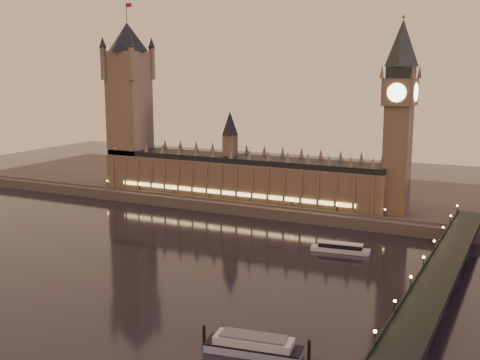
% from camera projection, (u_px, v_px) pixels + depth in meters
% --- Properties ---
extents(ground, '(700.00, 700.00, 0.00)m').
position_uv_depth(ground, '(192.00, 277.00, 242.81)').
color(ground, black).
rests_on(ground, ground).
extents(far_embankment, '(560.00, 130.00, 6.00)m').
position_uv_depth(far_embankment, '(371.00, 199.00, 374.01)').
color(far_embankment, '#423D35').
rests_on(far_embankment, ground).
extents(palace_of_westminster, '(180.00, 26.62, 52.00)m').
position_uv_depth(palace_of_westminster, '(239.00, 172.00, 362.91)').
color(palace_of_westminster, brown).
rests_on(palace_of_westminster, ground).
extents(victoria_tower, '(31.68, 31.68, 118.00)m').
position_uv_depth(victoria_tower, '(129.00, 96.00, 390.18)').
color(victoria_tower, brown).
rests_on(victoria_tower, ground).
extents(big_ben, '(17.68, 17.68, 104.00)m').
position_uv_depth(big_ben, '(399.00, 106.00, 313.68)').
color(big_ben, brown).
rests_on(big_ben, ground).
extents(westminster_bridge, '(13.20, 260.00, 15.30)m').
position_uv_depth(westminster_bridge, '(427.00, 303.00, 201.36)').
color(westminster_bridge, black).
rests_on(westminster_bridge, ground).
extents(cruise_boat_a, '(27.33, 9.05, 4.29)m').
position_uv_depth(cruise_boat_a, '(340.00, 248.00, 275.65)').
color(cruise_boat_a, silver).
rests_on(cruise_boat_a, ground).
extents(moored_barge, '(33.01, 12.34, 6.12)m').
position_uv_depth(moored_barge, '(254.00, 345.00, 176.86)').
color(moored_barge, '#90A2B7').
rests_on(moored_barge, ground).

